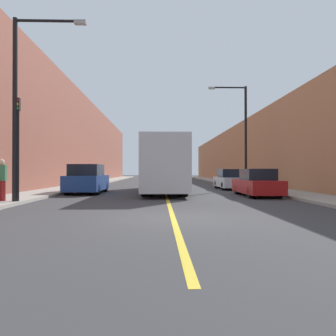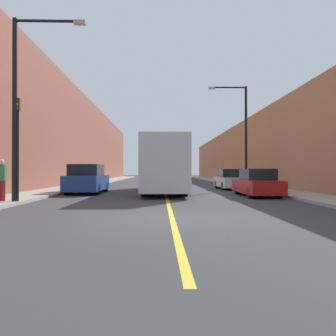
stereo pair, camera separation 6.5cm
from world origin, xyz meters
TOP-DOWN VIEW (x-y plane):
  - ground_plane at (0.00, 0.00)m, footprint 200.00×200.00m
  - sidewalk_left at (-7.51, 30.00)m, footprint 2.60×72.00m
  - sidewalk_right at (7.51, 30.00)m, footprint 2.60×72.00m
  - building_row_left at (-10.81, 30.00)m, footprint 4.00×72.00m
  - building_row_right at (10.81, 30.00)m, footprint 4.00×72.00m
  - road_center_line at (0.00, 30.00)m, footprint 0.16×72.00m
  - bus at (-0.11, 12.00)m, footprint 2.59×12.08m
  - parked_suv_left at (-4.97, 10.94)m, footprint 2.02×4.77m
  - car_right_near at (5.07, 8.28)m, footprint 1.76×4.62m
  - car_right_mid at (5.07, 15.34)m, footprint 1.75×4.76m
  - street_lamp_left at (-6.23, 4.05)m, footprint 3.09×0.24m
  - street_lamp_right at (6.23, 15.96)m, footprint 3.09×0.24m
  - traffic_light at (-6.41, 4.12)m, footprint 0.16×0.18m
  - pedestrian at (-7.14, 4.21)m, footprint 0.39×0.25m

SIDE VIEW (x-z plane):
  - ground_plane at x=0.00m, z-range 0.00..0.00m
  - road_center_line at x=0.00m, z-range 0.00..0.01m
  - sidewalk_left at x=-7.51m, z-range 0.00..0.14m
  - sidewalk_right at x=7.51m, z-range 0.00..0.14m
  - car_right_near at x=5.07m, z-range -0.08..1.46m
  - car_right_mid at x=5.07m, z-range -0.08..1.48m
  - parked_suv_left at x=-4.97m, z-range -0.06..1.76m
  - pedestrian at x=-7.14m, z-range 0.17..1.96m
  - bus at x=-0.11m, z-range 0.12..3.45m
  - traffic_light at x=-6.41m, z-range 0.33..4.71m
  - building_row_right at x=10.81m, z-range 0.00..6.95m
  - street_lamp_left at x=-6.23m, z-range 0.74..8.50m
  - street_lamp_right at x=6.23m, z-range 0.74..8.78m
  - building_row_left at x=-10.81m, z-range 0.00..10.04m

